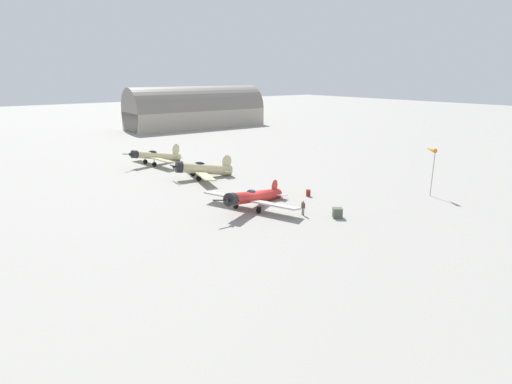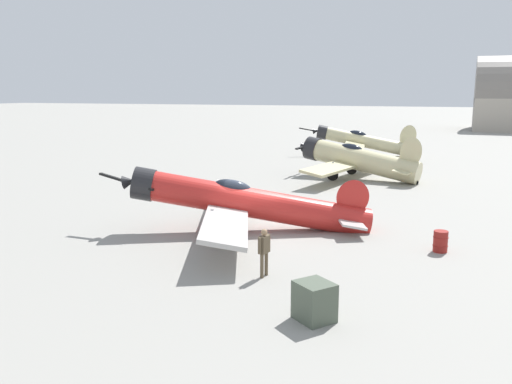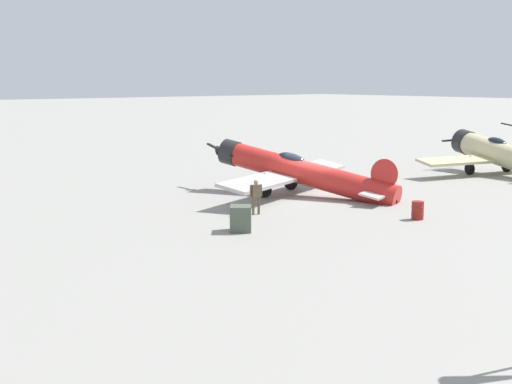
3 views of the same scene
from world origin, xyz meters
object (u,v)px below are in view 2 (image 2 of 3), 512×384
Objects in this scene: airplane_far_line at (362,141)px; equipment_crate at (314,301)px; ground_crew_mechanic at (264,248)px; airplane_foreground at (244,202)px; airplane_mid_apron at (356,159)px; fuel_drum at (440,241)px.

airplane_far_line is 9.08× the size of equipment_crate.
ground_crew_mechanic reaches higher than equipment_crate.
airplane_mid_apron is at bearing -119.03° from airplane_foreground.
airplane_foreground is at bearing 122.36° from equipment_crate.
airplane_foreground reaches higher than ground_crew_mechanic.
ground_crew_mechanic is 3.80m from equipment_crate.
airplane_foreground is at bearing -51.59° from ground_crew_mechanic.
equipment_crate is 1.57× the size of fuel_drum.
airplane_mid_apron is 24.81m from equipment_crate.
airplane_mid_apron reaches higher than fuel_drum.
airplane_foreground is 8.56m from fuel_drum.
fuel_drum is at bearing 156.71° from airplane_foreground.
fuel_drum is at bearing -127.29° from ground_crew_mechanic.
equipment_crate is (2.45, -2.86, -0.47)m from ground_crew_mechanic.
airplane_foreground is 14.27× the size of fuel_drum.
airplane_far_line reaches higher than fuel_drum.
airplane_mid_apron is at bearing -77.90° from ground_crew_mechanic.
airplane_far_line reaches higher than airplane_foreground.
ground_crew_mechanic is 7.63m from fuel_drum.
airplane_mid_apron reaches higher than airplane_foreground.
ground_crew_mechanic is at bearing 104.75° from airplane_mid_apron.
ground_crew_mechanic is at bearing 85.88° from airplane_far_line.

